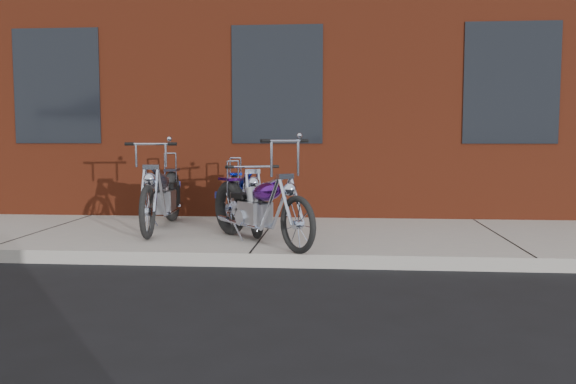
{
  "coord_description": "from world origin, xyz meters",
  "views": [
    {
      "loc": [
        0.95,
        -6.39,
        1.4
      ],
      "look_at": [
        0.35,
        0.8,
        0.75
      ],
      "focal_mm": 38.0,
      "sensor_mm": 36.0,
      "label": 1
    }
  ],
  "objects": [
    {
      "name": "building_brick",
      "position": [
        0.0,
        8.0,
        4.0
      ],
      "size": [
        22.0,
        10.0,
        8.0
      ],
      "primitive_type": "cube",
      "color": "maroon",
      "rests_on": "ground"
    },
    {
      "name": "sidewalk",
      "position": [
        0.0,
        1.5,
        0.07
      ],
      "size": [
        22.0,
        3.0,
        0.15
      ],
      "primitive_type": "cube",
      "color": "gray",
      "rests_on": "ground"
    },
    {
      "name": "ground",
      "position": [
        0.0,
        0.0,
        0.0
      ],
      "size": [
        120.0,
        120.0,
        0.0
      ],
      "primitive_type": "plane",
      "color": "black",
      "rests_on": "ground"
    },
    {
      "name": "chopper_purple",
      "position": [
        0.01,
        0.69,
        0.54
      ],
      "size": [
        1.43,
        1.78,
        1.22
      ],
      "rotation": [
        0.0,
        0.0,
        -0.9
      ],
      "color": "black",
      "rests_on": "sidewalk"
    },
    {
      "name": "chopper_third",
      "position": [
        -1.45,
        1.7,
        0.57
      ],
      "size": [
        0.57,
        2.33,
        1.18
      ],
      "rotation": [
        0.0,
        0.0,
        -1.48
      ],
      "color": "black",
      "rests_on": "sidewalk"
    },
    {
      "name": "chopper_blue",
      "position": [
        -0.33,
        1.73,
        0.54
      ],
      "size": [
        0.87,
        2.09,
        0.95
      ],
      "rotation": [
        0.0,
        0.0,
        -1.23
      ],
      "color": "black",
      "rests_on": "sidewalk"
    }
  ]
}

